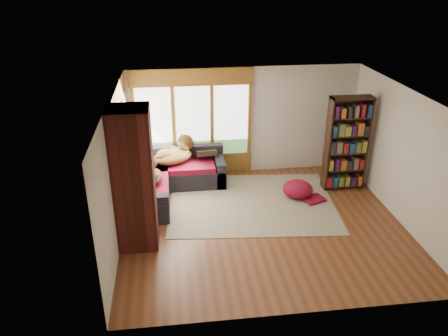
{
  "coord_description": "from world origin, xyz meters",
  "views": [
    {
      "loc": [
        -1.68,
        -7.27,
        4.7
      ],
      "look_at": [
        -0.69,
        0.68,
        0.95
      ],
      "focal_mm": 35.0,
      "sensor_mm": 36.0,
      "label": 1
    }
  ],
  "objects_px": {
    "area_rug": "(252,202)",
    "bookshelf": "(347,144)",
    "sectional_sofa": "(163,178)",
    "brick_chimney": "(134,180)",
    "pouf": "(298,189)",
    "dog_tan": "(176,152)",
    "dog_brindle": "(151,172)"
  },
  "relations": [
    {
      "from": "brick_chimney",
      "to": "sectional_sofa",
      "type": "xyz_separation_m",
      "value": [
        0.45,
        2.05,
        -1.0
      ]
    },
    {
      "from": "sectional_sofa",
      "to": "dog_tan",
      "type": "bearing_deg",
      "value": 45.13
    },
    {
      "from": "pouf",
      "to": "dog_brindle",
      "type": "bearing_deg",
      "value": 178.17
    },
    {
      "from": "pouf",
      "to": "dog_tan",
      "type": "xyz_separation_m",
      "value": [
        -2.64,
        0.98,
        0.62
      ]
    },
    {
      "from": "area_rug",
      "to": "dog_brindle",
      "type": "xyz_separation_m",
      "value": [
        -2.12,
        0.26,
        0.73
      ]
    },
    {
      "from": "bookshelf",
      "to": "brick_chimney",
      "type": "bearing_deg",
      "value": -159.81
    },
    {
      "from": "brick_chimney",
      "to": "dog_tan",
      "type": "distance_m",
      "value": 2.52
    },
    {
      "from": "sectional_sofa",
      "to": "dog_brindle",
      "type": "relative_size",
      "value": 2.86
    },
    {
      "from": "sectional_sofa",
      "to": "dog_brindle",
      "type": "bearing_deg",
      "value": -109.18
    },
    {
      "from": "bookshelf",
      "to": "dog_tan",
      "type": "relative_size",
      "value": 1.96
    },
    {
      "from": "bookshelf",
      "to": "dog_tan",
      "type": "height_order",
      "value": "bookshelf"
    },
    {
      "from": "dog_brindle",
      "to": "dog_tan",
      "type": "bearing_deg",
      "value": -34.67
    },
    {
      "from": "bookshelf",
      "to": "pouf",
      "type": "relative_size",
      "value": 3.24
    },
    {
      "from": "pouf",
      "to": "brick_chimney",
      "type": "bearing_deg",
      "value": -158.13
    },
    {
      "from": "dog_brindle",
      "to": "sectional_sofa",
      "type": "bearing_deg",
      "value": -24.13
    },
    {
      "from": "pouf",
      "to": "dog_brindle",
      "type": "xyz_separation_m",
      "value": [
        -3.18,
        0.1,
        0.55
      ]
    },
    {
      "from": "brick_chimney",
      "to": "area_rug",
      "type": "relative_size",
      "value": 0.74
    },
    {
      "from": "brick_chimney",
      "to": "pouf",
      "type": "xyz_separation_m",
      "value": [
        3.4,
        1.36,
        -1.11
      ]
    },
    {
      "from": "sectional_sofa",
      "to": "bookshelf",
      "type": "height_order",
      "value": "bookshelf"
    },
    {
      "from": "sectional_sofa",
      "to": "dog_tan",
      "type": "relative_size",
      "value": 2.0
    },
    {
      "from": "brick_chimney",
      "to": "dog_tan",
      "type": "relative_size",
      "value": 2.36
    },
    {
      "from": "brick_chimney",
      "to": "bookshelf",
      "type": "bearing_deg",
      "value": 20.19
    },
    {
      "from": "brick_chimney",
      "to": "dog_brindle",
      "type": "bearing_deg",
      "value": 81.31
    },
    {
      "from": "sectional_sofa",
      "to": "brick_chimney",
      "type": "bearing_deg",
      "value": -100.58
    },
    {
      "from": "pouf",
      "to": "sectional_sofa",
      "type": "bearing_deg",
      "value": 166.99
    },
    {
      "from": "bookshelf",
      "to": "dog_tan",
      "type": "bearing_deg",
      "value": 169.83
    },
    {
      "from": "dog_brindle",
      "to": "bookshelf",
      "type": "bearing_deg",
      "value": -90.54
    },
    {
      "from": "brick_chimney",
      "to": "sectional_sofa",
      "type": "bearing_deg",
      "value": 77.71
    },
    {
      "from": "area_rug",
      "to": "dog_brindle",
      "type": "height_order",
      "value": "dog_brindle"
    },
    {
      "from": "brick_chimney",
      "to": "bookshelf",
      "type": "height_order",
      "value": "brick_chimney"
    },
    {
      "from": "area_rug",
      "to": "bookshelf",
      "type": "height_order",
      "value": "bookshelf"
    },
    {
      "from": "sectional_sofa",
      "to": "bookshelf",
      "type": "relative_size",
      "value": 1.02
    }
  ]
}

